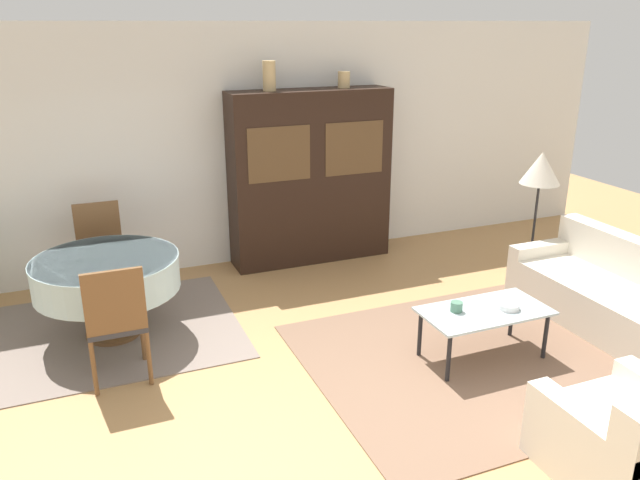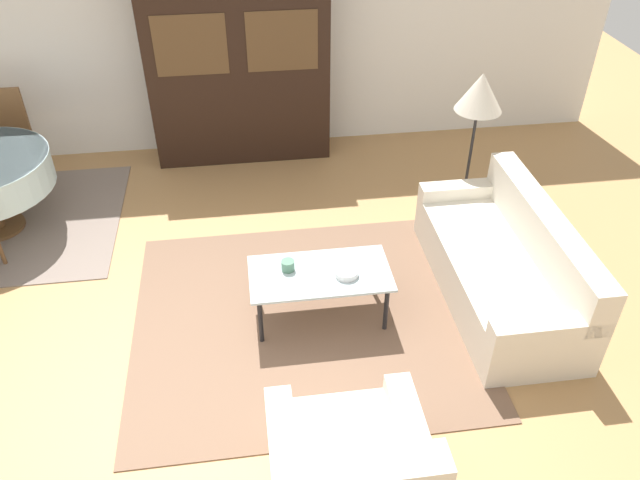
{
  "view_description": "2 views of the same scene",
  "coord_description": "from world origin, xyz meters",
  "px_view_note": "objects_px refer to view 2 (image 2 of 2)",
  "views": [
    {
      "loc": [
        -1.67,
        -3.2,
        2.69
      ],
      "look_at": [
        0.2,
        1.4,
        0.95
      ],
      "focal_mm": 35.0,
      "sensor_mm": 36.0,
      "label": 1
    },
    {
      "loc": [
        0.85,
        -2.96,
        3.45
      ],
      "look_at": [
        1.35,
        0.61,
        0.75
      ],
      "focal_mm": 35.0,
      "sensor_mm": 36.0,
      "label": 2
    }
  ],
  "objects_px": {
    "armchair": "(350,472)",
    "floor_lamp": "(480,97)",
    "display_cabinet": "(239,69)",
    "cup": "(288,265)",
    "couch": "(504,267)",
    "bowl": "(347,272)",
    "dining_chair_far": "(5,134)",
    "coffee_table": "(320,277)"
  },
  "relations": [
    {
      "from": "armchair",
      "to": "floor_lamp",
      "type": "distance_m",
      "value": 3.45
    },
    {
      "from": "display_cabinet",
      "to": "cup",
      "type": "distance_m",
      "value": 2.73
    },
    {
      "from": "couch",
      "to": "bowl",
      "type": "distance_m",
      "value": 1.33
    },
    {
      "from": "armchair",
      "to": "cup",
      "type": "distance_m",
      "value": 1.67
    },
    {
      "from": "dining_chair_far",
      "to": "cup",
      "type": "bearing_deg",
      "value": 137.77
    },
    {
      "from": "coffee_table",
      "to": "dining_chair_far",
      "type": "relative_size",
      "value": 1.08
    },
    {
      "from": "floor_lamp",
      "to": "coffee_table",
      "type": "bearing_deg",
      "value": -140.48
    },
    {
      "from": "dining_chair_far",
      "to": "bowl",
      "type": "xyz_separation_m",
      "value": [
        3.04,
        -2.49,
        -0.1
      ]
    },
    {
      "from": "display_cabinet",
      "to": "floor_lamp",
      "type": "bearing_deg",
      "value": -34.45
    },
    {
      "from": "floor_lamp",
      "to": "cup",
      "type": "bearing_deg",
      "value": -145.67
    },
    {
      "from": "couch",
      "to": "bowl",
      "type": "xyz_separation_m",
      "value": [
        -1.31,
        -0.12,
        0.19
      ]
    },
    {
      "from": "couch",
      "to": "display_cabinet",
      "type": "distance_m",
      "value": 3.41
    },
    {
      "from": "bowl",
      "to": "dining_chair_far",
      "type": "bearing_deg",
      "value": 140.64
    },
    {
      "from": "coffee_table",
      "to": "floor_lamp",
      "type": "height_order",
      "value": "floor_lamp"
    },
    {
      "from": "display_cabinet",
      "to": "cup",
      "type": "relative_size",
      "value": 19.96
    },
    {
      "from": "armchair",
      "to": "cup",
      "type": "height_order",
      "value": "armchair"
    },
    {
      "from": "dining_chair_far",
      "to": "bowl",
      "type": "height_order",
      "value": "dining_chair_far"
    },
    {
      "from": "armchair",
      "to": "coffee_table",
      "type": "xyz_separation_m",
      "value": [
        0.05,
        1.58,
        0.12
      ]
    },
    {
      "from": "couch",
      "to": "cup",
      "type": "relative_size",
      "value": 19.27
    },
    {
      "from": "bowl",
      "to": "floor_lamp",
      "type": "bearing_deg",
      "value": 44.34
    },
    {
      "from": "display_cabinet",
      "to": "cup",
      "type": "height_order",
      "value": "display_cabinet"
    },
    {
      "from": "couch",
      "to": "display_cabinet",
      "type": "bearing_deg",
      "value": 36.44
    },
    {
      "from": "armchair",
      "to": "coffee_table",
      "type": "bearing_deg",
      "value": 88.35
    },
    {
      "from": "dining_chair_far",
      "to": "floor_lamp",
      "type": "height_order",
      "value": "floor_lamp"
    },
    {
      "from": "couch",
      "to": "cup",
      "type": "bearing_deg",
      "value": 89.84
    },
    {
      "from": "coffee_table",
      "to": "cup",
      "type": "bearing_deg",
      "value": 164.2
    },
    {
      "from": "armchair",
      "to": "display_cabinet",
      "type": "relative_size",
      "value": 0.45
    },
    {
      "from": "dining_chair_far",
      "to": "floor_lamp",
      "type": "xyz_separation_m",
      "value": [
        4.45,
        -1.12,
        0.61
      ]
    },
    {
      "from": "display_cabinet",
      "to": "bowl",
      "type": "height_order",
      "value": "display_cabinet"
    },
    {
      "from": "coffee_table",
      "to": "bowl",
      "type": "xyz_separation_m",
      "value": [
        0.19,
        -0.06,
        0.07
      ]
    },
    {
      "from": "armchair",
      "to": "bowl",
      "type": "relative_size",
      "value": 5.02
    },
    {
      "from": "coffee_table",
      "to": "cup",
      "type": "height_order",
      "value": "cup"
    },
    {
      "from": "couch",
      "to": "floor_lamp",
      "type": "relative_size",
      "value": 1.37
    },
    {
      "from": "coffee_table",
      "to": "armchair",
      "type": "bearing_deg",
      "value": -91.65
    },
    {
      "from": "coffee_table",
      "to": "display_cabinet",
      "type": "bearing_deg",
      "value": 99.84
    },
    {
      "from": "coffee_table",
      "to": "bowl",
      "type": "relative_size",
      "value": 6.02
    },
    {
      "from": "armchair",
      "to": "floor_lamp",
      "type": "xyz_separation_m",
      "value": [
        1.64,
        2.9,
        0.9
      ]
    },
    {
      "from": "cup",
      "to": "armchair",
      "type": "bearing_deg",
      "value": -83.43
    },
    {
      "from": "couch",
      "to": "coffee_table",
      "type": "relative_size",
      "value": 1.8
    },
    {
      "from": "couch",
      "to": "armchair",
      "type": "distance_m",
      "value": 2.26
    },
    {
      "from": "couch",
      "to": "armchair",
      "type": "bearing_deg",
      "value": 136.62
    },
    {
      "from": "floor_lamp",
      "to": "armchair",
      "type": "bearing_deg",
      "value": -119.58
    }
  ]
}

